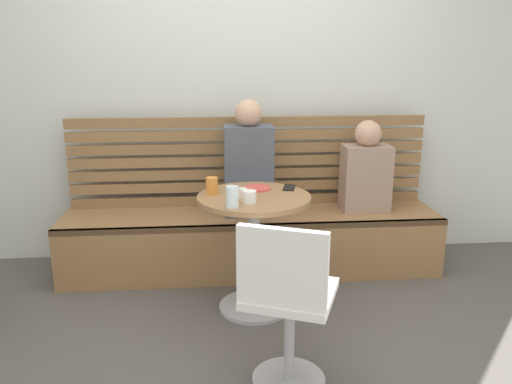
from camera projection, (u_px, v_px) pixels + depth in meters
ground at (270, 365)px, 2.63m from camera, size 8.00×8.00×0.00m
back_wall at (247, 68)px, 3.83m from camera, size 5.20×0.10×2.90m
booth_bench at (252, 242)px, 3.73m from camera, size 2.70×0.52×0.44m
booth_backrest at (249, 161)px, 3.81m from camera, size 2.65×0.04×0.67m
cafe_table at (254, 231)px, 3.09m from camera, size 0.68×0.68×0.74m
white_chair at (287, 301)px, 2.33m from camera, size 0.52×0.52×0.85m
person_adult at (249, 164)px, 3.58m from camera, size 0.34×0.22×0.82m
person_child_left at (366, 171)px, 3.69m from camera, size 0.34×0.22×0.66m
cup_glass_tall at (232, 197)px, 2.78m from camera, size 0.07×0.07×0.12m
cup_ceramic_white at (249, 197)px, 2.88m from camera, size 0.08×0.08×0.07m
cup_tumbler_orange at (212, 186)px, 3.06m from camera, size 0.07×0.07×0.10m
cup_espresso_small at (242, 193)px, 2.98m from camera, size 0.06×0.06×0.05m
plate_small at (257, 188)px, 3.17m from camera, size 0.17×0.17×0.01m
phone_on_table at (289, 188)px, 3.19m from camera, size 0.10×0.15×0.01m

